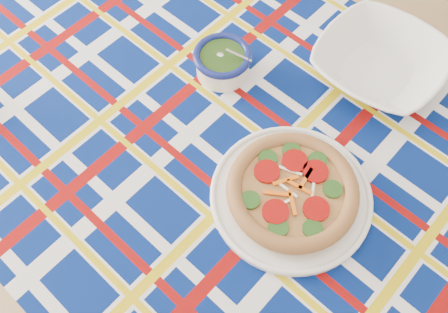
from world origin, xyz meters
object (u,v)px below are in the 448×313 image
at_px(dining_table, 234,159).
at_px(serving_bowl, 380,63).
at_px(main_focaccia_plate, 292,191).
at_px(pesto_bowl, 222,61).

relative_size(dining_table, serving_bowl, 6.51).
bearing_deg(main_focaccia_plate, pesto_bowl, 137.11).
xyz_separation_m(pesto_bowl, serving_bowl, (0.34, 0.15, -0.00)).
relative_size(main_focaccia_plate, pesto_bowl, 2.51).
height_order(pesto_bowl, serving_bowl, pesto_bowl).
distance_m(dining_table, pesto_bowl, 0.23).
distance_m(dining_table, serving_bowl, 0.41).
xyz_separation_m(dining_table, serving_bowl, (0.24, 0.32, 0.12)).
distance_m(pesto_bowl, serving_bowl, 0.37).
relative_size(dining_table, main_focaccia_plate, 5.59).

